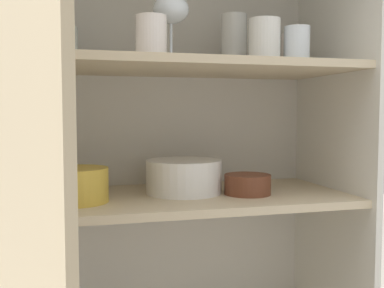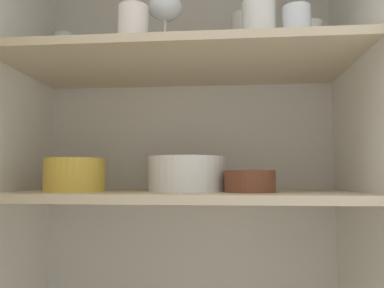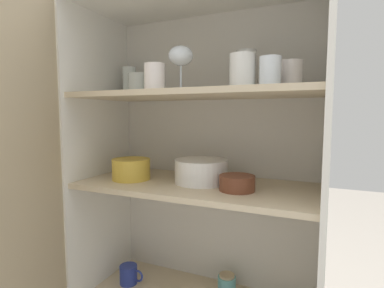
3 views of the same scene
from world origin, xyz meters
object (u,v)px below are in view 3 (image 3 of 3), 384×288
at_px(serving_bowl_small, 237,182).
at_px(mixing_bowl_large, 131,168).
at_px(storage_jar, 227,286).
at_px(coffee_mug_primary, 129,274).
at_px(plate_stack_white, 201,171).

bearing_deg(serving_bowl_small, mixing_bowl_large, 179.67).
distance_m(mixing_bowl_large, storage_jar, 0.62).
distance_m(coffee_mug_primary, storage_jar, 0.43).
relative_size(mixing_bowl_large, coffee_mug_primary, 1.33).
xyz_separation_m(mixing_bowl_large, storage_jar, (0.37, 0.13, -0.49)).
relative_size(coffee_mug_primary, storage_jar, 1.21).
relative_size(mixing_bowl_large, storage_jar, 1.61).
height_order(plate_stack_white, storage_jar, plate_stack_white).
height_order(coffee_mug_primary, storage_jar, storage_jar).
bearing_deg(plate_stack_white, storage_jar, 40.02).
distance_m(mixing_bowl_large, serving_bowl_small, 0.44).
height_order(plate_stack_white, mixing_bowl_large, plate_stack_white).
bearing_deg(storage_jar, coffee_mug_primary, -168.93).
bearing_deg(plate_stack_white, serving_bowl_small, -21.48).
distance_m(plate_stack_white, serving_bowl_small, 0.17).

